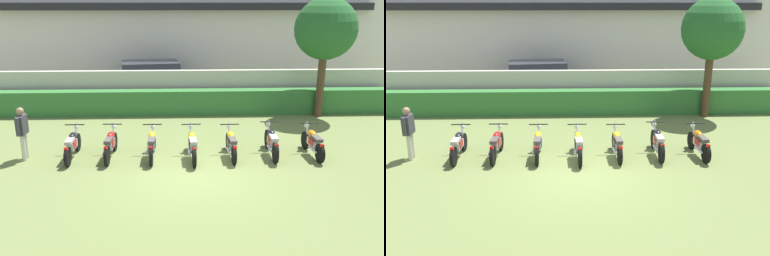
# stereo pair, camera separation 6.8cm
# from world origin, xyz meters

# --- Properties ---
(ground) EXTENTS (60.00, 60.00, 0.00)m
(ground) POSITION_xyz_m (0.00, 0.00, 0.00)
(ground) COLOR olive
(building) EXTENTS (22.93, 6.50, 8.29)m
(building) POSITION_xyz_m (0.00, 14.00, 4.15)
(building) COLOR silver
(building) RESTS_ON ground
(compound_wall) EXTENTS (21.78, 0.30, 1.78)m
(compound_wall) POSITION_xyz_m (0.00, 7.06, 0.89)
(compound_wall) COLOR #BCB7A8
(compound_wall) RESTS_ON ground
(hedge_row) EXTENTS (17.43, 0.70, 1.05)m
(hedge_row) POSITION_xyz_m (0.00, 6.36, 0.53)
(hedge_row) COLOR #337033
(hedge_row) RESTS_ON ground
(parked_car) EXTENTS (4.71, 2.56, 1.89)m
(parked_car) POSITION_xyz_m (-1.55, 9.03, 0.94)
(parked_car) COLOR navy
(parked_car) RESTS_ON ground
(tree_near_inspector) EXTENTS (2.46, 2.46, 4.83)m
(tree_near_inspector) POSITION_xyz_m (5.50, 5.83, 3.56)
(tree_near_inspector) COLOR #4C3823
(tree_near_inspector) RESTS_ON ground
(motorcycle_in_row_0) EXTENTS (0.60, 1.88, 0.95)m
(motorcycle_in_row_0) POSITION_xyz_m (-3.68, 1.36, 0.44)
(motorcycle_in_row_0) COLOR black
(motorcycle_in_row_0) RESTS_ON ground
(motorcycle_in_row_1) EXTENTS (0.60, 1.87, 0.96)m
(motorcycle_in_row_1) POSITION_xyz_m (-2.52, 1.36, 0.45)
(motorcycle_in_row_1) COLOR black
(motorcycle_in_row_1) RESTS_ON ground
(motorcycle_in_row_2) EXTENTS (0.60, 1.83, 0.96)m
(motorcycle_in_row_2) POSITION_xyz_m (-1.24, 1.29, 0.45)
(motorcycle_in_row_2) COLOR black
(motorcycle_in_row_2) RESTS_ON ground
(motorcycle_in_row_3) EXTENTS (0.60, 1.96, 0.96)m
(motorcycle_in_row_3) POSITION_xyz_m (-0.01, 1.19, 0.45)
(motorcycle_in_row_3) COLOR black
(motorcycle_in_row_3) RESTS_ON ground
(motorcycle_in_row_4) EXTENTS (0.60, 1.78, 0.94)m
(motorcycle_in_row_4) POSITION_xyz_m (1.20, 1.27, 0.44)
(motorcycle_in_row_4) COLOR black
(motorcycle_in_row_4) RESTS_ON ground
(motorcycle_in_row_5) EXTENTS (0.60, 1.92, 0.97)m
(motorcycle_in_row_5) POSITION_xyz_m (2.47, 1.36, 0.45)
(motorcycle_in_row_5) COLOR black
(motorcycle_in_row_5) RESTS_ON ground
(motorcycle_in_row_6) EXTENTS (0.60, 1.79, 0.95)m
(motorcycle_in_row_6) POSITION_xyz_m (3.76, 1.28, 0.44)
(motorcycle_in_row_6) COLOR black
(motorcycle_in_row_6) RESTS_ON ground
(inspector_person) EXTENTS (0.22, 0.66, 1.63)m
(inspector_person) POSITION_xyz_m (-5.11, 1.33, 0.96)
(inspector_person) COLOR beige
(inspector_person) RESTS_ON ground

